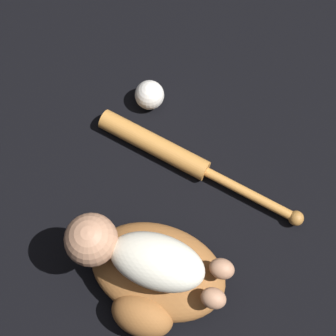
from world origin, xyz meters
TOP-DOWN VIEW (x-y plane):
  - ground_plane at (0.00, 0.00)m, footprint 6.00×6.00m
  - baseball_glove at (-0.02, 0.04)m, footprint 0.37×0.33m
  - baby_figure at (0.02, 0.01)m, footprint 0.37×0.22m
  - baseball_bat at (-0.08, -0.27)m, footprint 0.49×0.33m
  - baseball at (-0.02, -0.44)m, footprint 0.08×0.08m

SIDE VIEW (x-z plane):
  - ground_plane at x=0.00m, z-range 0.00..0.00m
  - baseball_bat at x=-0.08m, z-range 0.00..0.05m
  - baseball at x=-0.02m, z-range 0.00..0.08m
  - baseball_glove at x=-0.02m, z-range 0.00..0.10m
  - baby_figure at x=0.02m, z-range 0.10..0.21m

